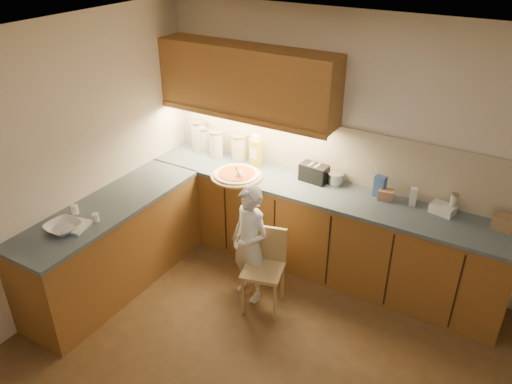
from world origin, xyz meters
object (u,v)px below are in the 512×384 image
(child, at_px, (250,244))
(toaster, at_px, (314,173))
(wooden_chair, at_px, (265,263))
(pizza_on_board, at_px, (237,175))
(oil_jug, at_px, (256,152))

(child, distance_m, toaster, 1.02)
(toaster, bearing_deg, child, -99.10)
(wooden_chair, xyz_separation_m, toaster, (0.04, 0.94, 0.54))
(child, relative_size, wooden_chair, 1.49)
(child, bearing_deg, pizza_on_board, 149.49)
(pizza_on_board, bearing_deg, toaster, 24.64)
(pizza_on_board, xyz_separation_m, toaster, (0.72, 0.33, 0.07))
(pizza_on_board, bearing_deg, wooden_chair, -41.48)
(oil_jug, height_order, toaster, oil_jug)
(child, distance_m, wooden_chair, 0.22)
(child, xyz_separation_m, oil_jug, (-0.49, 0.93, 0.48))
(child, distance_m, oil_jug, 1.16)
(wooden_chair, height_order, toaster, toaster)
(child, xyz_separation_m, wooden_chair, (0.17, -0.02, -0.13))
(pizza_on_board, relative_size, toaster, 1.85)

